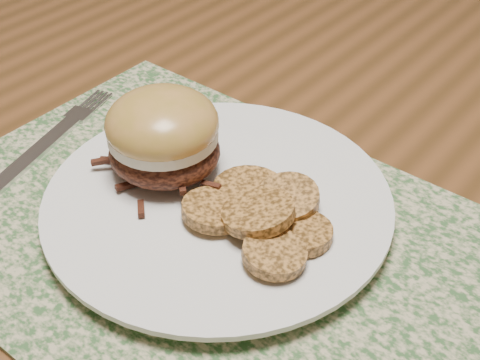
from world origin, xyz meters
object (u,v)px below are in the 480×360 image
dining_table (394,210)px  dinner_plate (218,204)px  pork_sandwich (163,135)px  fork (49,141)px

dining_table → dinner_plate: size_ratio=5.77×
dinner_plate → dining_table: bearing=68.3°
dining_table → dinner_plate: bearing=-111.7°
dinner_plate → pork_sandwich: pork_sandwich is taller
dining_table → dinner_plate: 0.22m
pork_sandwich → fork: bearing=-157.7°
dining_table → fork: (-0.25, -0.21, 0.09)m
dining_table → pork_sandwich: pork_sandwich is taller
dinner_plate → fork: 0.18m
dining_table → fork: bearing=-140.8°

